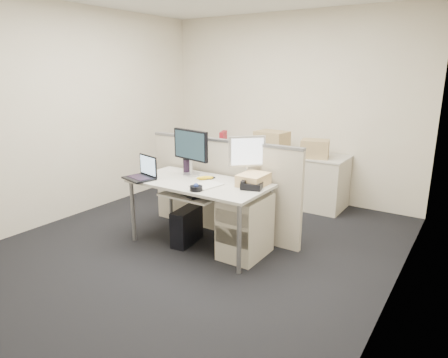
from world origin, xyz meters
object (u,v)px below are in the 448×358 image
Objects in this scene: desk_phone at (252,186)px; monitor_main at (191,153)px; laptop at (138,168)px; desk at (200,188)px.

monitor_main is at bearing 157.24° from desk_phone.
desk_phone is (1.22, 0.36, -0.09)m from laptop.
desk is 0.61m from desk_phone.
monitor_main is (-0.25, 0.18, 0.33)m from desk.
desk_phone reaches higher than desk.
monitor_main reaches higher than laptop.
monitor_main is at bearing 144.25° from desk.
laptop is 1.63× the size of desk_phone.
desk is at bearing 38.93° from laptop.
desk is 7.29× the size of desk_phone.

